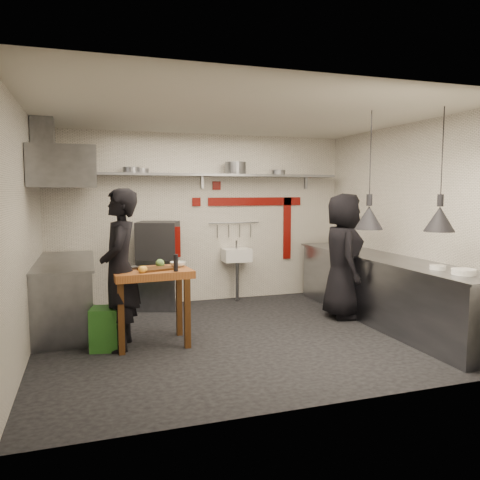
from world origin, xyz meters
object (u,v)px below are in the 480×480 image
object	(u,v)px
combi_oven	(158,240)
oven_stand	(159,283)
green_bin	(105,329)
prep_table	(152,307)
chef_right	(343,256)
chef_left	(120,269)

from	to	relation	value
combi_oven	oven_stand	bearing A→B (deg)	136.05
combi_oven	green_bin	size ratio (longest dim) A/B	1.23
prep_table	chef_right	xyz separation A→B (m)	(2.84, 0.39, 0.45)
combi_oven	prep_table	xyz separation A→B (m)	(-0.34, -1.76, -0.63)
prep_table	chef_right	bearing A→B (deg)	3.24
oven_stand	combi_oven	bearing A→B (deg)	-43.95
combi_oven	chef_right	distance (m)	2.85
chef_left	oven_stand	bearing A→B (deg)	167.45
oven_stand	combi_oven	world-z (taller)	combi_oven
combi_oven	chef_right	size ratio (longest dim) A/B	0.34
green_bin	chef_right	world-z (taller)	chef_right
oven_stand	chef_right	world-z (taller)	chef_right
oven_stand	chef_left	size ratio (longest dim) A/B	0.42
green_bin	chef_right	xyz separation A→B (m)	(3.39, 0.42, 0.66)
prep_table	green_bin	bearing A→B (deg)	177.63
chef_left	chef_right	bearing A→B (deg)	106.16
chef_left	prep_table	bearing A→B (deg)	101.58
green_bin	chef_right	distance (m)	3.48
green_bin	chef_left	world-z (taller)	chef_left
chef_right	combi_oven	bearing A→B (deg)	78.20
prep_table	chef_right	size ratio (longest dim) A/B	0.50
prep_table	chef_left	size ratio (longest dim) A/B	0.49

